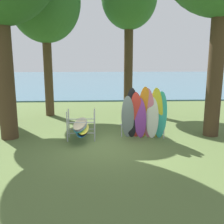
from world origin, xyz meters
TOP-DOWN VIEW (x-y plane):
  - ground_plane at (0.00, 0.00)m, footprint 80.00×80.00m
  - lake_water at (0.00, 28.28)m, footprint 80.00×36.00m
  - tree_mid_behind at (-3.18, 5.73)m, footprint 3.88×3.88m
  - leaning_board_pile at (1.54, 0.82)m, footprint 1.94×1.01m
  - board_storage_rack at (-1.05, 1.03)m, footprint 1.15×2.13m

SIDE VIEW (x-z plane):
  - ground_plane at x=0.00m, z-range 0.00..0.00m
  - lake_water at x=0.00m, z-range 0.00..0.10m
  - board_storage_rack at x=-1.05m, z-range -0.07..1.18m
  - leaning_board_pile at x=1.54m, z-range -0.10..2.18m
  - tree_mid_behind at x=-3.18m, z-range 1.99..10.56m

